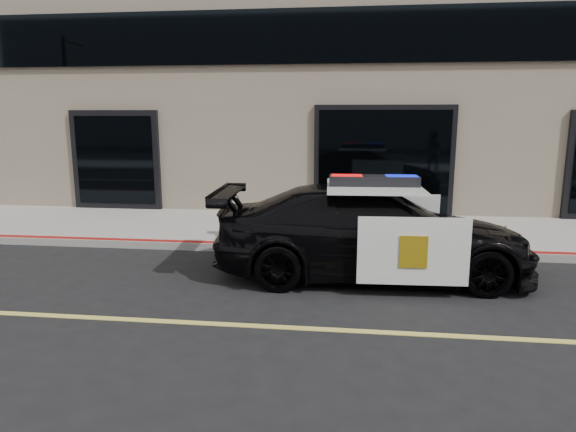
# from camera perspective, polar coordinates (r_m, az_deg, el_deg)

# --- Properties ---
(ground) EXTENTS (120.00, 120.00, 0.00)m
(ground) POSITION_cam_1_polar(r_m,az_deg,el_deg) (6.82, 22.12, -12.50)
(ground) COLOR black
(ground) RESTS_ON ground
(sidewalk_n) EXTENTS (60.00, 3.50, 0.15)m
(sidewalk_n) POSITION_cam_1_polar(r_m,az_deg,el_deg) (11.70, 15.65, -1.87)
(sidewalk_n) COLOR gray
(sidewalk_n) RESTS_ON ground
(police_car) EXTENTS (2.61, 5.33, 1.69)m
(police_car) POSITION_cam_1_polar(r_m,az_deg,el_deg) (8.53, 9.36, -1.73)
(police_car) COLOR black
(police_car) RESTS_ON ground
(fire_hydrant) EXTENTS (0.34, 0.48, 0.76)m
(fire_hydrant) POSITION_cam_1_polar(r_m,az_deg,el_deg) (10.62, -6.16, -0.46)
(fire_hydrant) COLOR white
(fire_hydrant) RESTS_ON sidewalk_n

